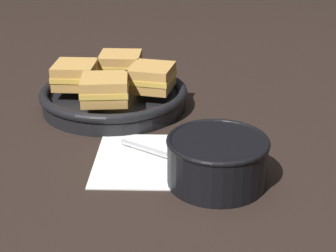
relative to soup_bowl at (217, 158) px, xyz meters
name	(u,v)px	position (x,y,z in m)	size (l,w,h in m)	color
ground_plane	(171,154)	(-0.06, 0.09, -0.04)	(4.00, 4.00, 0.00)	black
napkin	(163,159)	(-0.08, 0.07, -0.04)	(0.22, 0.19, 0.00)	white
soup_bowl	(217,158)	(0.00, 0.00, 0.00)	(0.15, 0.15, 0.07)	black
spoon	(176,160)	(-0.06, 0.06, -0.03)	(0.14, 0.10, 0.01)	#B7B7BC
skillet	(114,97)	(-0.17, 0.29, -0.02)	(0.29, 0.29, 0.04)	black
sandwich_near_left	(105,89)	(-0.18, 0.22, 0.02)	(0.09, 0.08, 0.05)	#C18E47
sandwich_near_right	(151,77)	(-0.10, 0.28, 0.02)	(0.10, 0.10, 0.05)	#C18E47
sandwich_far_left	(121,64)	(-0.17, 0.36, 0.02)	(0.09, 0.08, 0.05)	#C18E47
sandwich_far_right	(75,75)	(-0.25, 0.30, 0.02)	(0.09, 0.09, 0.05)	#C18E47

